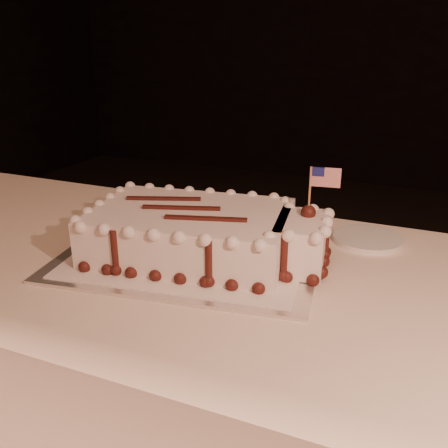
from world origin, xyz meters
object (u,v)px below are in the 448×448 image
at_px(sheet_cake, 204,233).
at_px(side_plate, 368,239).
at_px(cake_board, 191,255).
at_px(banquet_table, 287,428).

xyz_separation_m(sheet_cake, side_plate, (0.32, 0.24, -0.05)).
bearing_deg(sheet_cake, side_plate, 36.39).
height_order(cake_board, sheet_cake, sheet_cake).
bearing_deg(side_plate, cake_board, -145.46).
distance_m(banquet_table, sheet_cake, 0.49).
bearing_deg(banquet_table, cake_board, 173.52).
xyz_separation_m(banquet_table, sheet_cake, (-0.22, 0.03, 0.44)).
xyz_separation_m(banquet_table, side_plate, (0.10, 0.27, 0.38)).
height_order(banquet_table, cake_board, cake_board).
bearing_deg(cake_board, banquet_table, -14.76).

